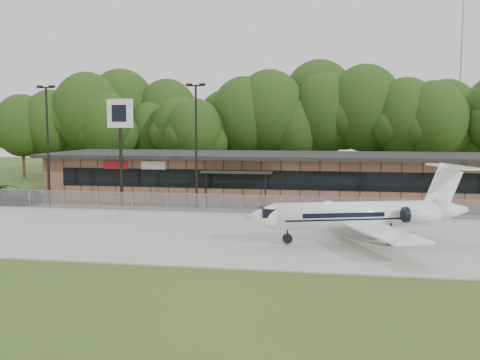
% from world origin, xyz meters
% --- Properties ---
extents(ground, '(160.00, 160.00, 0.00)m').
position_xyz_m(ground, '(0.00, 0.00, 0.00)').
color(ground, '#34491A').
rests_on(ground, ground).
extents(apron, '(64.00, 18.00, 0.08)m').
position_xyz_m(apron, '(0.00, 8.00, 0.04)').
color(apron, '#9E9B93').
rests_on(apron, ground).
extents(parking_lot, '(50.00, 9.00, 0.06)m').
position_xyz_m(parking_lot, '(0.00, 19.50, 0.03)').
color(parking_lot, '#383835').
rests_on(parking_lot, ground).
extents(terminal, '(41.00, 11.65, 4.30)m').
position_xyz_m(terminal, '(-0.00, 23.94, 2.18)').
color(terminal, '#8B5E45').
rests_on(terminal, ground).
extents(fence, '(46.00, 0.04, 1.52)m').
position_xyz_m(fence, '(0.00, 15.00, 0.78)').
color(fence, gray).
rests_on(fence, ground).
extents(treeline, '(72.00, 12.00, 15.00)m').
position_xyz_m(treeline, '(0.00, 42.00, 7.50)').
color(treeline, '#1F3611').
rests_on(treeline, ground).
extents(radio_mast, '(0.20, 0.20, 25.00)m').
position_xyz_m(radio_mast, '(22.00, 48.00, 12.50)').
color(radio_mast, gray).
rests_on(radio_mast, ground).
extents(light_pole_left, '(1.55, 0.30, 10.23)m').
position_xyz_m(light_pole_left, '(-18.00, 16.50, 5.98)').
color(light_pole_left, black).
rests_on(light_pole_left, ground).
extents(light_pole_mid, '(1.55, 0.30, 10.23)m').
position_xyz_m(light_pole_mid, '(-5.00, 16.50, 5.98)').
color(light_pole_mid, black).
rests_on(light_pole_mid, ground).
extents(business_jet, '(13.60, 12.19, 4.62)m').
position_xyz_m(business_jet, '(7.74, 5.95, 1.65)').
color(business_jet, white).
rests_on(business_jet, ground).
extents(suv, '(6.48, 3.84, 1.69)m').
position_xyz_m(suv, '(-22.00, 16.41, 0.84)').
color(suv, '#323235').
rests_on(suv, ground).
extents(pole_sign, '(2.38, 0.73, 9.06)m').
position_xyz_m(pole_sign, '(-11.59, 16.79, 6.93)').
color(pole_sign, black).
rests_on(pole_sign, ground).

